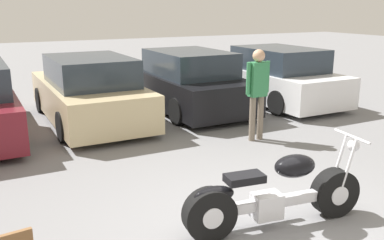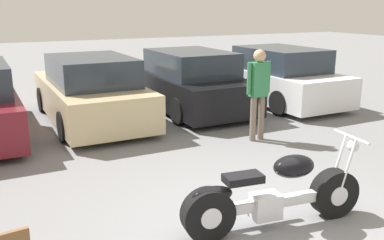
# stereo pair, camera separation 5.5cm
# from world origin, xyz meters

# --- Properties ---
(ground_plane) EXTENTS (60.00, 60.00, 0.00)m
(ground_plane) POSITION_xyz_m (0.00, 0.00, 0.00)
(ground_plane) COLOR slate
(motorcycle) EXTENTS (2.30, 0.75, 1.03)m
(motorcycle) POSITION_xyz_m (0.07, 0.07, 0.40)
(motorcycle) COLOR black
(motorcycle) RESTS_ON ground_plane
(parked_car_champagne) EXTENTS (1.91, 4.44, 1.49)m
(parked_car_champagne) POSITION_xyz_m (-0.61, 5.90, 0.68)
(parked_car_champagne) COLOR #C6B284
(parked_car_champagne) RESTS_ON ground_plane
(parked_car_black) EXTENTS (1.91, 4.44, 1.49)m
(parked_car_black) POSITION_xyz_m (1.89, 6.02, 0.68)
(parked_car_black) COLOR black
(parked_car_black) RESTS_ON ground_plane
(parked_car_white) EXTENTS (1.91, 4.44, 1.49)m
(parked_car_white) POSITION_xyz_m (4.40, 5.66, 0.68)
(parked_car_white) COLOR white
(parked_car_white) RESTS_ON ground_plane
(person_standing) EXTENTS (0.52, 0.24, 1.77)m
(person_standing) POSITION_xyz_m (1.92, 2.99, 1.06)
(person_standing) COLOR #726656
(person_standing) RESTS_ON ground_plane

